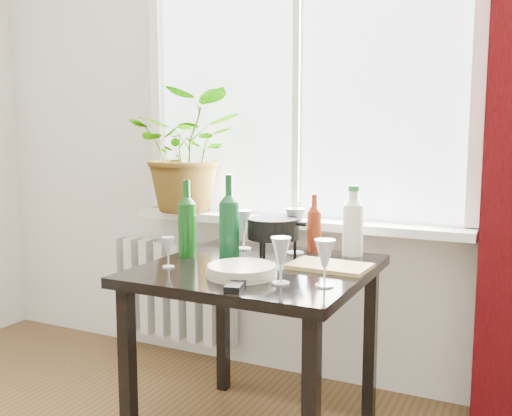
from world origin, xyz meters
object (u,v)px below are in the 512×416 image
at_px(potted_plant, 189,151).
at_px(plate_stack, 242,271).
at_px(tv_remote, 238,283).
at_px(cutting_board, 329,266).
at_px(radiator, 171,290).
at_px(table, 258,288).
at_px(wineglass_back_center, 295,230).
at_px(wineglass_back_left, 244,229).
at_px(wineglass_front_left, 168,252).
at_px(fondue_pot, 273,238).
at_px(wine_bottle_right, 229,216).
at_px(cleaning_bottle, 353,220).
at_px(wineglass_front_right, 281,260).
at_px(wine_bottle_left, 187,218).
at_px(bottle_amber, 314,222).
at_px(wineglass_far_right, 325,262).

distance_m(potted_plant, plate_stack, 1.11).
xyz_separation_m(tv_remote, cutting_board, (0.20, 0.39, -0.00)).
relative_size(radiator, table, 0.94).
xyz_separation_m(wineglass_back_center, tv_remote, (0.03, -0.58, -0.09)).
relative_size(radiator, wineglass_back_left, 4.42).
bearing_deg(wineglass_front_left, fondue_pot, 49.47).
bearing_deg(wine_bottle_right, fondue_pot, 34.34).
relative_size(wine_bottle_right, cleaning_bottle, 1.17).
relative_size(potted_plant, cleaning_bottle, 2.09).
bearing_deg(cutting_board, wineglass_front_right, -104.67).
xyz_separation_m(table, cleaning_bottle, (0.28, 0.35, 0.24)).
bearing_deg(wine_bottle_left, bottle_amber, 35.66).
distance_m(plate_stack, fondue_pot, 0.35).
bearing_deg(wineglass_back_center, table, -99.36).
distance_m(potted_plant, cleaning_bottle, 1.03).
height_order(wineglass_far_right, fondue_pot, fondue_pot).
bearing_deg(bottle_amber, plate_stack, -98.89).
bearing_deg(tv_remote, wineglass_back_left, 101.29).
bearing_deg(wine_bottle_right, wineglass_front_right, -37.57).
height_order(bottle_amber, tv_remote, bottle_amber).
distance_m(cleaning_bottle, wineglass_back_left, 0.49).
relative_size(radiator, wineglass_back_center, 3.92).
distance_m(table, cutting_board, 0.30).
height_order(wineglass_front_right, wineglass_back_center, wineglass_back_center).
bearing_deg(cutting_board, wineglass_back_left, 158.63).
distance_m(wineglass_back_left, plate_stack, 0.50).
relative_size(bottle_amber, wineglass_far_right, 1.57).
distance_m(plate_stack, cutting_board, 0.36).
xyz_separation_m(wineglass_far_right, wineglass_back_left, (-0.54, 0.44, 0.01)).
bearing_deg(tv_remote, wineglass_far_right, 10.92).
height_order(wine_bottle_left, cleaning_bottle, wine_bottle_left).
xyz_separation_m(wine_bottle_left, wineglass_far_right, (0.68, -0.21, -0.08)).
distance_m(bottle_amber, cutting_board, 0.34).
bearing_deg(wineglass_front_left, wineglass_far_right, 0.26).
height_order(wine_bottle_left, tv_remote, wine_bottle_left).
bearing_deg(potted_plant, wineglass_front_right, -42.17).
xyz_separation_m(radiator, wineglass_far_right, (1.19, -0.81, 0.44)).
bearing_deg(wine_bottle_right, table, -18.39).
height_order(radiator, wine_bottle_right, wine_bottle_right).
bearing_deg(wineglass_front_right, wineglass_far_right, 13.01).
bearing_deg(wineglass_back_center, cleaning_bottle, 16.82).
height_order(bottle_amber, wineglass_front_right, bottle_amber).
relative_size(wine_bottle_right, bottle_amber, 1.37).
xyz_separation_m(table, wineglass_back_left, (-0.20, 0.26, 0.18)).
height_order(wineglass_front_right, wineglass_back_left, wineglass_back_left).
relative_size(plate_stack, tv_remote, 1.43).
height_order(potted_plant, wine_bottle_right, potted_plant).
height_order(wine_bottle_left, wineglass_front_left, wine_bottle_left).
xyz_separation_m(potted_plant, fondue_pot, (0.68, -0.42, -0.34)).
xyz_separation_m(wine_bottle_left, bottle_amber, (0.45, 0.32, -0.03)).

